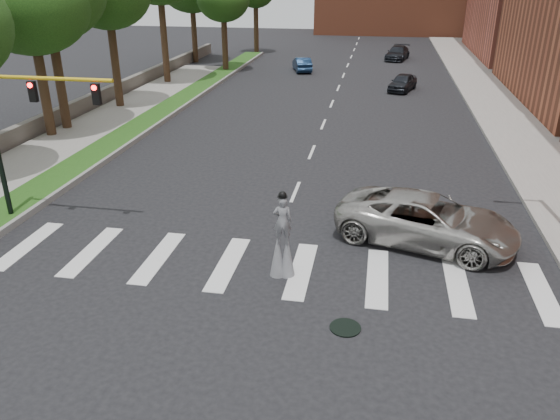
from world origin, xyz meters
name	(u,v)px	position (x,y,z in m)	size (l,w,h in m)	color
ground_plane	(258,282)	(0.00, 0.00, 0.00)	(160.00, 160.00, 0.00)	black
grass_median	(158,115)	(-11.50, 20.00, 0.12)	(2.00, 60.00, 0.25)	#1E4914
median_curb	(172,115)	(-10.45, 20.00, 0.14)	(0.20, 60.00, 0.28)	gray
sidewalk_left	(34,158)	(-14.50, 10.00, 0.09)	(4.00, 60.00, 0.18)	gray
sidewalk_right	(508,113)	(12.50, 25.00, 0.09)	(5.00, 90.00, 0.18)	gray
stone_wall	(97,99)	(-17.00, 22.00, 0.55)	(0.50, 56.00, 1.10)	#5A544D
manhole	(345,328)	(3.00, -2.00, 0.02)	(0.90, 0.90, 0.04)	black
traffic_signal	(20,121)	(-9.78, 3.00, 4.15)	(5.30, 0.23, 6.20)	black
stilt_performer	(282,243)	(0.70, 0.60, 1.19)	(0.84, 0.57, 3.03)	#342214
suv_crossing	(427,220)	(5.54, 3.91, 0.92)	(3.04, 6.60, 1.83)	#A8A59E
car_near	(403,82)	(5.33, 31.78, 0.70)	(1.64, 4.09, 1.39)	black
car_mid	(302,64)	(-4.23, 39.55, 0.68)	(1.45, 4.16, 1.37)	#152A49
car_far	(398,53)	(5.17, 48.68, 0.73)	(2.05, 5.05, 1.47)	black
tree_2	(29,2)	(-15.94, 14.11, 7.68)	(6.78, 6.78, 10.60)	#342214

